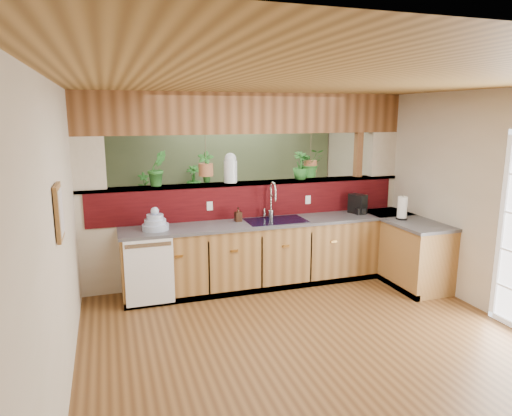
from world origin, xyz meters
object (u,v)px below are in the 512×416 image
object	(u,v)px
coffee_maker	(358,205)
soap_dispenser	(238,214)
faucet	(272,199)
paper_towel	(402,208)
dish_stack	(155,223)
glass_jar	(230,168)
shelving_console	(173,219)

from	to	relation	value
coffee_maker	soap_dispenser	bearing A→B (deg)	156.44
faucet	paper_towel	world-z (taller)	faucet
dish_stack	glass_jar	bearing A→B (deg)	19.53
dish_stack	coffee_maker	world-z (taller)	dish_stack
faucet	soap_dispenser	distance (m)	0.53
dish_stack	glass_jar	world-z (taller)	glass_jar
soap_dispenser	shelving_console	size ratio (longest dim) A/B	0.14
soap_dispenser	shelving_console	world-z (taller)	soap_dispenser
coffee_maker	shelving_console	bearing A→B (deg)	115.27
coffee_maker	shelving_console	distance (m)	3.30
faucet	shelving_console	xyz separation A→B (m)	(-1.08, 2.12, -0.68)
faucet	glass_jar	bearing A→B (deg)	156.98
faucet	dish_stack	world-z (taller)	faucet
faucet	glass_jar	distance (m)	0.71
dish_stack	shelving_console	world-z (taller)	dish_stack
coffee_maker	glass_jar	size ratio (longest dim) A/B	0.69
faucet	dish_stack	distance (m)	1.62
glass_jar	shelving_console	xyz separation A→B (m)	(-0.56, 1.90, -1.09)
faucet	soap_dispenser	xyz separation A→B (m)	(-0.50, -0.04, -0.18)
soap_dispenser	coffee_maker	distance (m)	1.79
coffee_maker	shelving_console	xyz separation A→B (m)	(-2.37, 2.23, -0.53)
coffee_maker	faucet	bearing A→B (deg)	153.76
dish_stack	paper_towel	size ratio (longest dim) A/B	0.99
soap_dispenser	glass_jar	distance (m)	0.66
faucet	shelving_console	size ratio (longest dim) A/B	0.37
faucet	paper_towel	bearing A→B (deg)	-20.43
soap_dispenser	paper_towel	size ratio (longest dim) A/B	0.57
glass_jar	shelving_console	bearing A→B (deg)	106.36
soap_dispenser	dish_stack	bearing A→B (deg)	-174.00
dish_stack	shelving_console	distance (m)	2.39
dish_stack	paper_towel	bearing A→B (deg)	-8.06
shelving_console	paper_towel	bearing A→B (deg)	-27.40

